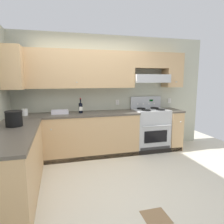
{
  "coord_description": "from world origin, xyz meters",
  "views": [
    {
      "loc": [
        -0.62,
        -2.87,
        1.59
      ],
      "look_at": [
        0.33,
        0.7,
        1.0
      ],
      "focal_mm": 32.44,
      "sensor_mm": 36.0,
      "label": 1
    }
  ],
  "objects_px": {
    "stove": "(150,129)",
    "bowl": "(60,112)",
    "paper_towel_roll": "(25,112)",
    "wine_bottle": "(81,107)",
    "bucket": "(14,118)"
  },
  "relations": [
    {
      "from": "stove",
      "to": "bowl",
      "type": "xyz_separation_m",
      "value": [
        -1.97,
        0.05,
        0.46
      ]
    },
    {
      "from": "bowl",
      "to": "paper_towel_roll",
      "type": "xyz_separation_m",
      "value": [
        -0.66,
        -0.04,
        0.04
      ]
    },
    {
      "from": "bowl",
      "to": "paper_towel_roll",
      "type": "distance_m",
      "value": 0.66
    },
    {
      "from": "stove",
      "to": "paper_towel_roll",
      "type": "xyz_separation_m",
      "value": [
        -2.63,
        0.02,
        0.5
      ]
    },
    {
      "from": "stove",
      "to": "wine_bottle",
      "type": "bearing_deg",
      "value": 178.91
    },
    {
      "from": "bowl",
      "to": "bucket",
      "type": "bearing_deg",
      "value": -124.3
    },
    {
      "from": "wine_bottle",
      "to": "bucket",
      "type": "distance_m",
      "value": 1.44
    },
    {
      "from": "stove",
      "to": "wine_bottle",
      "type": "distance_m",
      "value": 1.65
    },
    {
      "from": "stove",
      "to": "bowl",
      "type": "bearing_deg",
      "value": 178.43
    },
    {
      "from": "stove",
      "to": "paper_towel_roll",
      "type": "bearing_deg",
      "value": 179.67
    },
    {
      "from": "bucket",
      "to": "paper_towel_roll",
      "type": "bearing_deg",
      "value": 89.45
    },
    {
      "from": "wine_bottle",
      "to": "stove",
      "type": "bearing_deg",
      "value": -1.09
    },
    {
      "from": "stove",
      "to": "bucket",
      "type": "xyz_separation_m",
      "value": [
        -2.64,
        -0.92,
        0.55
      ]
    },
    {
      "from": "stove",
      "to": "bowl",
      "type": "relative_size",
      "value": 3.59
    },
    {
      "from": "stove",
      "to": "wine_bottle",
      "type": "relative_size",
      "value": 3.88
    }
  ]
}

